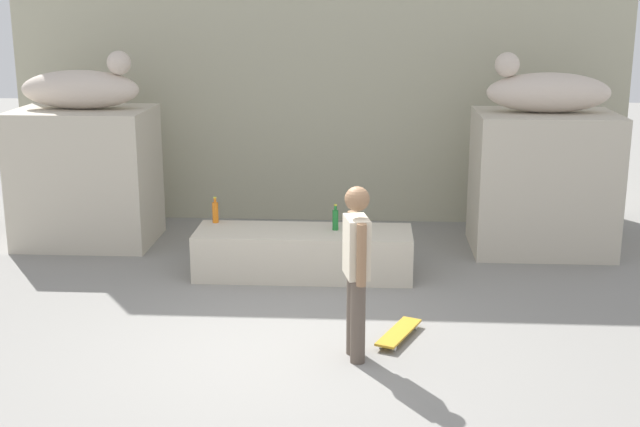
{
  "coord_description": "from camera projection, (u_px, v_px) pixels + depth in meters",
  "views": [
    {
      "loc": [
        0.79,
        -7.61,
        3.34
      ],
      "look_at": [
        0.27,
        1.01,
        1.1
      ],
      "focal_mm": 47.22,
      "sensor_mm": 36.0,
      "label": 1
    }
  ],
  "objects": [
    {
      "name": "ledge_block",
      "position": [
        304.0,
        253.0,
        10.3
      ],
      "size": [
        2.64,
        0.84,
        0.57
      ],
      "primitive_type": "cube",
      "color": "beige",
      "rests_on": "ground_plane"
    },
    {
      "name": "pedestal_right",
      "position": [
        542.0,
        182.0,
        11.19
      ],
      "size": [
        1.81,
        1.32,
        1.86
      ],
      "primitive_type": "cube",
      "color": "beige",
      "rests_on": "ground_plane"
    },
    {
      "name": "statue_reclining_left",
      "position": [
        83.0,
        88.0,
        11.24
      ],
      "size": [
        1.6,
        0.56,
        0.78
      ],
      "rotation": [
        0.0,
        0.0,
        0.0
      ],
      "color": "beige",
      "rests_on": "pedestal_left"
    },
    {
      "name": "skater",
      "position": [
        356.0,
        265.0,
        7.78
      ],
      "size": [
        0.27,
        0.53,
        1.67
      ],
      "rotation": [
        0.0,
        0.0,
        1.78
      ],
      "color": "brown",
      "rests_on": "ground_plane"
    },
    {
      "name": "skateboard",
      "position": [
        399.0,
        333.0,
        8.43
      ],
      "size": [
        0.49,
        0.81,
        0.08
      ],
      "rotation": [
        0.0,
        0.0,
        1.17
      ],
      "color": "gold",
      "rests_on": "ground_plane"
    },
    {
      "name": "facade_wall",
      "position": [
        318.0,
        38.0,
        12.53
      ],
      "size": [
        9.08,
        0.6,
        5.45
      ],
      "primitive_type": "cube",
      "color": "#B3AF94",
      "rests_on": "ground_plane"
    },
    {
      "name": "statue_reclining_right",
      "position": [
        546.0,
        91.0,
        10.89
      ],
      "size": [
        1.6,
        0.56,
        0.78
      ],
      "rotation": [
        0.0,
        0.0,
        3.14
      ],
      "color": "beige",
      "rests_on": "pedestal_right"
    },
    {
      "name": "bottle_orange",
      "position": [
        215.0,
        212.0,
        10.55
      ],
      "size": [
        0.08,
        0.08,
        0.33
      ],
      "color": "orange",
      "rests_on": "ledge_block"
    },
    {
      "name": "pedestal_left",
      "position": [
        86.0,
        177.0,
        11.55
      ],
      "size": [
        1.81,
        1.32,
        1.86
      ],
      "primitive_type": "cube",
      "color": "beige",
      "rests_on": "ground_plane"
    },
    {
      "name": "ground_plane",
      "position": [
        286.0,
        347.0,
        8.23
      ],
      "size": [
        40.0,
        40.0,
        0.0
      ],
      "primitive_type": "plane",
      "color": "gray"
    },
    {
      "name": "bottle_green",
      "position": [
        335.0,
        219.0,
        10.23
      ],
      "size": [
        0.07,
        0.07,
        0.32
      ],
      "color": "#1E722D",
      "rests_on": "ledge_block"
    }
  ]
}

